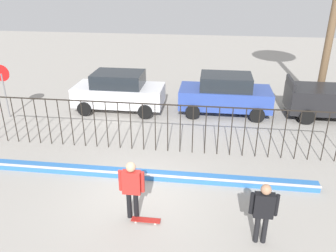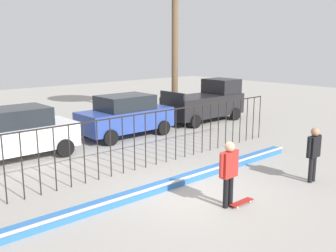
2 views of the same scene
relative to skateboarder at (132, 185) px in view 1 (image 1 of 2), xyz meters
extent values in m
plane|color=#9E9991|center=(-0.03, 1.09, -1.05)|extent=(60.00, 60.00, 0.00)
cube|color=#2D6BB7|center=(-0.03, 2.04, -0.94)|extent=(11.00, 0.36, 0.22)
cylinder|color=#B2B2B7|center=(-0.03, 1.86, -0.83)|extent=(11.00, 0.09, 0.09)
cylinder|color=black|center=(-6.09, 3.98, -0.10)|extent=(0.04, 0.04, 1.90)
cylinder|color=black|center=(-5.63, 3.98, -0.10)|extent=(0.04, 0.04, 1.90)
cylinder|color=black|center=(-5.16, 3.98, -0.10)|extent=(0.04, 0.04, 1.90)
cylinder|color=black|center=(-4.69, 3.98, -0.10)|extent=(0.04, 0.04, 1.90)
cylinder|color=black|center=(-4.23, 3.98, -0.10)|extent=(0.04, 0.04, 1.90)
cylinder|color=black|center=(-3.76, 3.98, -0.10)|extent=(0.04, 0.04, 1.90)
cylinder|color=black|center=(-3.29, 3.98, -0.10)|extent=(0.04, 0.04, 1.90)
cylinder|color=black|center=(-2.83, 3.98, -0.10)|extent=(0.04, 0.04, 1.90)
cylinder|color=black|center=(-2.36, 3.98, -0.10)|extent=(0.04, 0.04, 1.90)
cylinder|color=black|center=(-1.89, 3.98, -0.10)|extent=(0.04, 0.04, 1.90)
cylinder|color=black|center=(-1.43, 3.98, -0.10)|extent=(0.04, 0.04, 1.90)
cylinder|color=black|center=(-0.96, 3.98, -0.10)|extent=(0.04, 0.04, 1.90)
cylinder|color=black|center=(-0.49, 3.98, -0.10)|extent=(0.04, 0.04, 1.90)
cylinder|color=black|center=(-0.03, 3.98, -0.10)|extent=(0.04, 0.04, 1.90)
cylinder|color=black|center=(0.44, 3.98, -0.10)|extent=(0.04, 0.04, 1.90)
cylinder|color=black|center=(0.91, 3.98, -0.10)|extent=(0.04, 0.04, 1.90)
cylinder|color=black|center=(1.37, 3.98, -0.10)|extent=(0.04, 0.04, 1.90)
cylinder|color=black|center=(1.84, 3.98, -0.10)|extent=(0.04, 0.04, 1.90)
cylinder|color=black|center=(2.31, 3.98, -0.10)|extent=(0.04, 0.04, 1.90)
cylinder|color=black|center=(2.77, 3.98, -0.10)|extent=(0.04, 0.04, 1.90)
cylinder|color=black|center=(3.24, 3.98, -0.10)|extent=(0.04, 0.04, 1.90)
cylinder|color=black|center=(3.71, 3.98, -0.10)|extent=(0.04, 0.04, 1.90)
cylinder|color=black|center=(4.17, 3.98, -0.10)|extent=(0.04, 0.04, 1.90)
cylinder|color=black|center=(4.64, 3.98, -0.10)|extent=(0.04, 0.04, 1.90)
cylinder|color=black|center=(5.11, 3.98, -0.10)|extent=(0.04, 0.04, 1.90)
cylinder|color=black|center=(5.57, 3.98, -0.10)|extent=(0.04, 0.04, 1.90)
cylinder|color=black|center=(6.04, 3.98, -0.10)|extent=(0.04, 0.04, 1.90)
cube|color=black|center=(-0.03, 3.98, 0.83)|extent=(14.00, 0.04, 0.04)
cylinder|color=black|center=(-0.10, 0.00, -0.64)|extent=(0.14, 0.14, 0.81)
cylinder|color=black|center=(0.10, 0.00, -0.64)|extent=(0.14, 0.14, 0.81)
cube|color=#B22823|center=(0.00, 0.00, 0.10)|extent=(0.49, 0.21, 0.67)
sphere|color=tan|center=(0.00, 0.00, 0.57)|extent=(0.26, 0.26, 0.26)
cylinder|color=#B22823|center=(-0.30, 0.00, 0.13)|extent=(0.11, 0.11, 0.60)
cylinder|color=#B22823|center=(0.30, 0.00, 0.13)|extent=(0.11, 0.11, 0.60)
cube|color=#A51E19|center=(0.39, -0.15, -0.98)|extent=(0.80, 0.20, 0.02)
cylinder|color=silver|center=(0.66, -0.07, -1.02)|extent=(0.05, 0.03, 0.05)
cylinder|color=silver|center=(0.66, -0.22, -1.02)|extent=(0.05, 0.03, 0.05)
cylinder|color=silver|center=(0.12, -0.07, -1.02)|extent=(0.05, 0.03, 0.05)
cylinder|color=silver|center=(0.12, -0.22, -1.02)|extent=(0.05, 0.03, 0.05)
cylinder|color=black|center=(3.27, -0.51, -0.65)|extent=(0.13, 0.13, 0.79)
cylinder|color=black|center=(3.46, -0.51, -0.65)|extent=(0.13, 0.13, 0.79)
cube|color=black|center=(3.37, -0.51, 0.07)|extent=(0.48, 0.21, 0.65)
sphere|color=#A87A5B|center=(3.37, -0.51, 0.52)|extent=(0.26, 0.26, 0.26)
cylinder|color=black|center=(3.08, -0.51, 0.10)|extent=(0.10, 0.10, 0.58)
cylinder|color=black|center=(3.66, -0.51, 0.10)|extent=(0.10, 0.10, 0.58)
cube|color=silver|center=(-2.48, 7.95, -0.26)|extent=(4.30, 1.90, 0.90)
cube|color=#1E2328|center=(-2.48, 7.95, 0.52)|extent=(2.37, 1.71, 0.66)
cylinder|color=black|center=(-1.01, 8.90, -0.71)|extent=(0.68, 0.22, 0.68)
cylinder|color=black|center=(-1.01, 7.00, -0.71)|extent=(0.68, 0.22, 0.68)
cylinder|color=black|center=(-3.94, 8.90, -0.71)|extent=(0.68, 0.22, 0.68)
cylinder|color=black|center=(-3.94, 7.00, -0.71)|extent=(0.68, 0.22, 0.68)
cube|color=#2D479E|center=(2.63, 8.21, -0.26)|extent=(4.30, 1.90, 0.90)
cube|color=#1E2328|center=(2.63, 8.21, 0.52)|extent=(2.37, 1.71, 0.66)
cylinder|color=black|center=(4.09, 9.16, -0.71)|extent=(0.68, 0.22, 0.68)
cylinder|color=black|center=(4.09, 7.26, -0.71)|extent=(0.68, 0.22, 0.68)
cylinder|color=black|center=(1.17, 9.16, -0.71)|extent=(0.68, 0.22, 0.68)
cylinder|color=black|center=(1.17, 7.26, -0.71)|extent=(0.68, 0.22, 0.68)
cube|color=black|center=(5.59, 8.27, 0.57)|extent=(0.12, 1.75, 0.36)
cylinder|color=black|center=(6.28, 9.22, -0.71)|extent=(0.68, 0.22, 0.68)
cylinder|color=black|center=(6.28, 7.32, -0.71)|extent=(0.68, 0.22, 0.68)
cylinder|color=slate|center=(-7.41, 6.36, 0.00)|extent=(0.07, 0.07, 2.10)
cylinder|color=red|center=(-7.41, 6.38, 1.07)|extent=(0.76, 0.02, 0.76)
cylinder|color=brown|center=(7.50, 10.19, 2.62)|extent=(0.36, 0.36, 7.33)
camera|label=1|loc=(1.96, -7.45, 5.16)|focal=36.53mm
camera|label=2|loc=(-7.37, -5.94, 3.07)|focal=41.09mm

